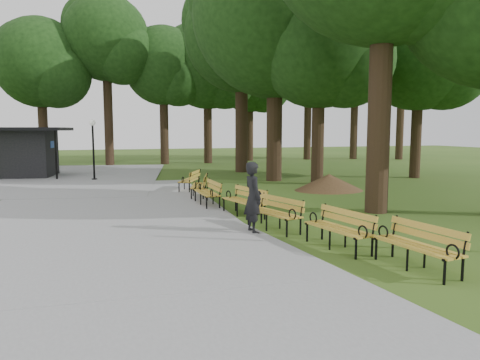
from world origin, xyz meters
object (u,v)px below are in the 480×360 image
object	(u,v)px
person	(253,198)
bench_1	(338,229)
dirt_mound	(329,182)
kiosk	(21,152)
bench_0	(417,247)
bench_2	(273,213)
bench_6	(189,180)
bench_3	(243,201)
bench_4	(207,193)
lawn_tree_2	(275,15)
lamp_post	(93,137)
lawn_tree_5	(420,51)
lawn_tree_1	(320,44)
bench_5	(199,186)
lawn_tree_4	(242,36)

from	to	relation	value
person	bench_1	xyz separation A→B (m)	(1.29, -1.97, -0.47)
dirt_mound	bench_1	distance (m)	9.66
kiosk	dirt_mound	size ratio (longest dim) A/B	1.73
bench_0	bench_2	world-z (taller)	same
bench_6	bench_3	bearing A→B (deg)	30.18
bench_0	bench_3	xyz separation A→B (m)	(-1.48, 5.98, 0.00)
kiosk	bench_4	world-z (taller)	kiosk
bench_2	lawn_tree_2	size ratio (longest dim) A/B	0.15
dirt_mound	bench_6	xyz separation A→B (m)	(-5.77, 1.78, 0.08)
bench_0	lamp_post	bearing A→B (deg)	-169.22
lamp_post	bench_1	distance (m)	16.58
kiosk	lawn_tree_2	world-z (taller)	lawn_tree_2
lawn_tree_5	bench_0	bearing A→B (deg)	-128.50
person	bench_1	distance (m)	2.41
bench_1	bench_4	xyz separation A→B (m)	(-1.48, 6.33, 0.00)
lamp_post	lawn_tree_5	world-z (taller)	lawn_tree_5
bench_0	bench_1	world-z (taller)	same
lawn_tree_1	bench_5	bearing A→B (deg)	-159.25
bench_3	lawn_tree_2	xyz separation A→B (m)	(4.40, 8.56, 7.83)
lawn_tree_5	bench_1	bearing A→B (deg)	-134.12
bench_0	dirt_mound	bearing A→B (deg)	151.75
bench_0	lawn_tree_4	size ratio (longest dim) A/B	0.16
bench_2	bench_5	bearing A→B (deg)	169.57
bench_5	bench_6	size ratio (longest dim) A/B	1.00
bench_3	dirt_mound	bearing A→B (deg)	115.39
person	bench_5	xyz separation A→B (m)	(-0.02, 6.43, -0.47)
bench_2	lawn_tree_5	size ratio (longest dim) A/B	0.19
lawn_tree_2	lawn_tree_4	bearing A→B (deg)	91.81
bench_1	lawn_tree_2	bearing A→B (deg)	153.80
lamp_post	bench_5	world-z (taller)	lamp_post
bench_2	lawn_tree_1	world-z (taller)	lawn_tree_1
bench_5	lawn_tree_5	bearing A→B (deg)	120.88
bench_5	lawn_tree_4	xyz separation A→B (m)	(4.73, 9.43, 7.80)
bench_5	lawn_tree_4	bearing A→B (deg)	169.47
bench_1	bench_5	bearing A→B (deg)	178.31
bench_5	bench_4	bearing A→B (deg)	11.68
bench_1	bench_4	distance (m)	6.50
bench_2	lawn_tree_2	bearing A→B (deg)	141.91
kiosk	dirt_mound	world-z (taller)	kiosk
bench_6	lawn_tree_4	bearing A→B (deg)	173.27
dirt_mound	lawn_tree_5	size ratio (longest dim) A/B	0.25
person	lawn_tree_2	distance (m)	13.95
kiosk	lamp_post	size ratio (longest dim) A/B	1.39
lawn_tree_1	bench_0	bearing A→B (deg)	-109.15
lamp_post	bench_4	world-z (taller)	lamp_post
kiosk	bench_1	bearing A→B (deg)	-55.76
lawn_tree_2	bench_5	bearing A→B (deg)	-138.14
person	bench_2	bearing A→B (deg)	-78.43
person	lawn_tree_2	size ratio (longest dim) A/B	0.15
bench_0	lawn_tree_1	size ratio (longest dim) A/B	0.20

